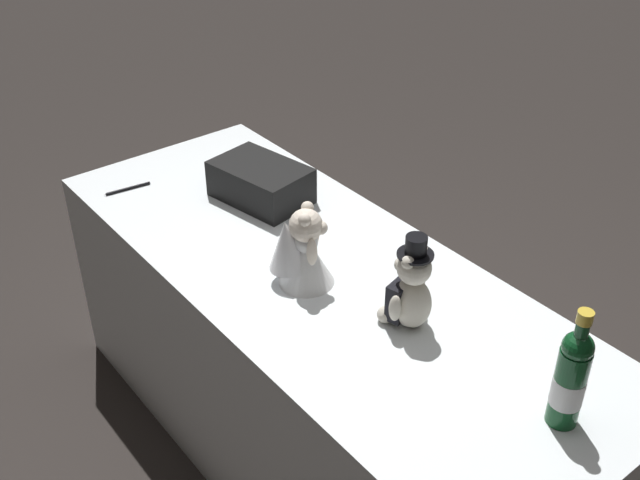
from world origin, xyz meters
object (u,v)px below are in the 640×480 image
(teddy_bear_groom, at_px, (410,290))
(champagne_bottle, at_px, (571,377))
(signing_pen, at_px, (127,189))
(teddy_bear_bride, at_px, (301,250))
(gift_case_black, at_px, (261,182))

(teddy_bear_groom, relative_size, champagne_bottle, 0.88)
(teddy_bear_groom, xyz_separation_m, champagne_bottle, (-0.45, -0.03, 0.02))
(teddy_bear_groom, bearing_deg, signing_pen, 13.16)
(teddy_bear_bride, distance_m, gift_case_black, 0.48)
(champagne_bottle, distance_m, signing_pen, 1.56)
(champagne_bottle, xyz_separation_m, signing_pen, (1.53, 0.28, -0.12))
(signing_pen, bearing_deg, teddy_bear_groom, -166.84)
(teddy_bear_groom, height_order, gift_case_black, teddy_bear_groom)
(teddy_bear_groom, xyz_separation_m, teddy_bear_bride, (0.31, 0.10, 0.00))
(teddy_bear_groom, distance_m, signing_pen, 1.11)
(teddy_bear_bride, bearing_deg, teddy_bear_groom, -161.49)
(teddy_bear_groom, distance_m, gift_case_black, 0.76)
(teddy_bear_groom, relative_size, signing_pen, 1.68)
(teddy_bear_bride, height_order, signing_pen, teddy_bear_bride)
(teddy_bear_bride, relative_size, gift_case_black, 0.70)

